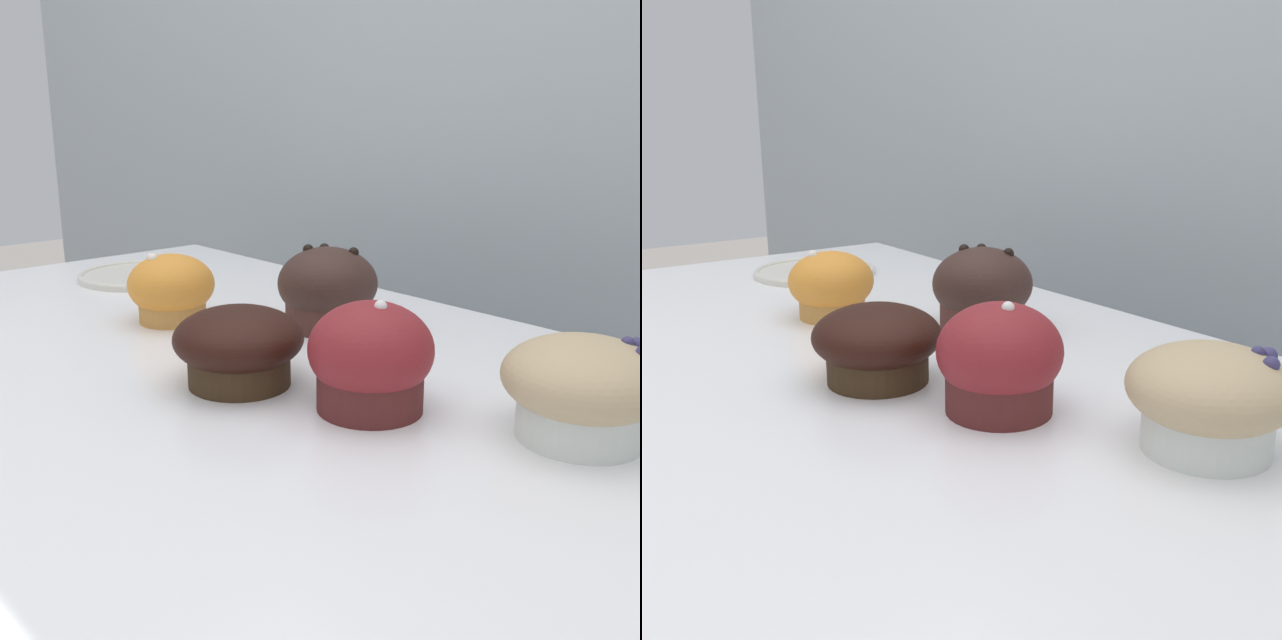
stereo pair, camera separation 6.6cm
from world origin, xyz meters
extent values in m
cube|color=#A8B2B7|center=(0.00, 0.60, 0.90)|extent=(3.20, 0.10, 1.80)
cylinder|color=#C5863D|center=(-0.11, 0.04, 0.95)|extent=(0.07, 0.07, 0.04)
ellipsoid|color=orange|center=(-0.11, 0.04, 0.97)|extent=(0.09, 0.09, 0.07)
sphere|color=white|center=(-0.13, 0.03, 1.00)|extent=(0.01, 0.01, 0.01)
sphere|color=white|center=(-0.12, 0.02, 1.00)|extent=(0.01, 0.01, 0.01)
cylinder|color=#4F1E1D|center=(0.21, 0.02, 0.95)|extent=(0.08, 0.08, 0.05)
ellipsoid|color=maroon|center=(0.21, 0.02, 0.98)|extent=(0.10, 0.10, 0.07)
sphere|color=white|center=(0.22, 0.02, 1.01)|extent=(0.01, 0.01, 0.01)
cylinder|color=silver|center=(0.35, 0.09, 0.95)|extent=(0.09, 0.09, 0.05)
ellipsoid|color=tan|center=(0.35, 0.09, 0.97)|extent=(0.11, 0.11, 0.06)
sphere|color=navy|center=(0.37, 0.13, 1.00)|extent=(0.01, 0.01, 0.01)
sphere|color=navy|center=(0.36, 0.12, 1.00)|extent=(0.01, 0.01, 0.01)
cylinder|color=#462722|center=(0.02, 0.15, 0.95)|extent=(0.09, 0.09, 0.05)
ellipsoid|color=#35211B|center=(0.02, 0.15, 0.98)|extent=(0.11, 0.11, 0.08)
sphere|color=black|center=(0.04, 0.17, 1.01)|extent=(0.01, 0.01, 0.01)
sphere|color=black|center=(0.00, 0.16, 1.01)|extent=(0.01, 0.01, 0.01)
sphere|color=black|center=(0.00, 0.14, 1.01)|extent=(0.01, 0.01, 0.01)
cylinder|color=#372615|center=(0.10, -0.02, 0.95)|extent=(0.09, 0.09, 0.04)
ellipsoid|color=black|center=(0.10, -0.02, 0.97)|extent=(0.11, 0.11, 0.05)
cylinder|color=beige|center=(-0.33, 0.12, 0.93)|extent=(0.17, 0.17, 0.01)
torus|color=beige|center=(-0.33, 0.12, 0.93)|extent=(0.17, 0.17, 0.01)
camera|label=1|loc=(0.59, -0.37, 1.16)|focal=42.00mm
camera|label=2|loc=(0.63, -0.32, 1.16)|focal=42.00mm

